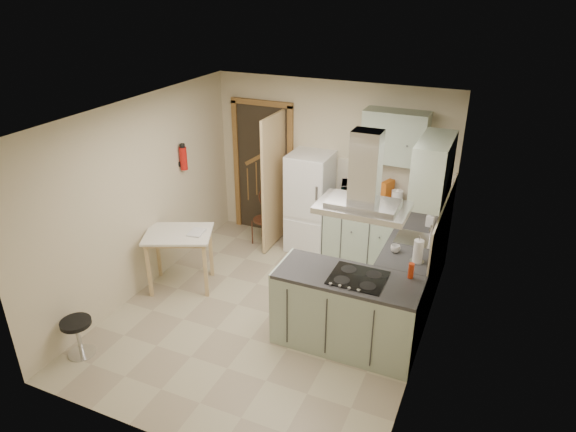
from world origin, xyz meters
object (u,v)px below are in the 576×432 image
at_px(peninsula, 347,311).
at_px(stool, 79,337).
at_px(bentwood_chair, 264,220).
at_px(drop_leaf_table, 181,260).
at_px(microwave, 358,192).
at_px(fridge, 310,202).
at_px(extractor_hood, 363,207).

relative_size(peninsula, stool, 3.51).
distance_m(peninsula, bentwood_chair, 2.66).
bearing_deg(drop_leaf_table, microwave, 18.49).
bearing_deg(fridge, microwave, 1.49).
height_order(peninsula, extractor_hood, extractor_hood).
bearing_deg(extractor_hood, drop_leaf_table, 173.37).
bearing_deg(bentwood_chair, extractor_hood, -34.92).
distance_m(drop_leaf_table, bentwood_chair, 1.62).
bearing_deg(stool, drop_leaf_table, 81.64).
bearing_deg(peninsula, fridge, 121.74).
distance_m(drop_leaf_table, microwave, 2.62).
distance_m(peninsula, microwave, 2.14).
xyz_separation_m(fridge, microwave, (0.72, 0.02, 0.28)).
bearing_deg(bentwood_chair, drop_leaf_table, -99.29).
bearing_deg(fridge, stool, -112.87).
xyz_separation_m(bentwood_chair, microwave, (1.41, 0.16, 0.64)).
bearing_deg(stool, microwave, 57.59).
bearing_deg(extractor_hood, bentwood_chair, 137.59).
xyz_separation_m(extractor_hood, microwave, (-0.61, 2.00, -0.69)).
xyz_separation_m(drop_leaf_table, stool, (-0.24, -1.62, -0.18)).
distance_m(drop_leaf_table, stool, 1.65).
bearing_deg(drop_leaf_table, peninsula, -30.78).
distance_m(fridge, stool, 3.63).
xyz_separation_m(peninsula, microwave, (-0.51, 2.00, 0.58)).
relative_size(fridge, extractor_hood, 1.67).
relative_size(peninsula, extractor_hood, 1.72).
bearing_deg(stool, extractor_hood, 26.05).
bearing_deg(fridge, extractor_hood, -56.21).
relative_size(drop_leaf_table, stool, 1.91).
distance_m(extractor_hood, drop_leaf_table, 2.83).
bearing_deg(drop_leaf_table, bentwood_chair, 49.36).
height_order(fridge, bentwood_chair, fridge).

